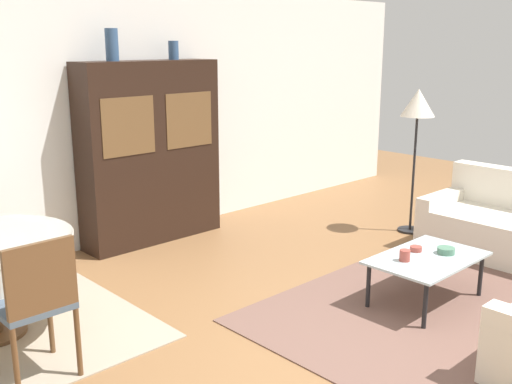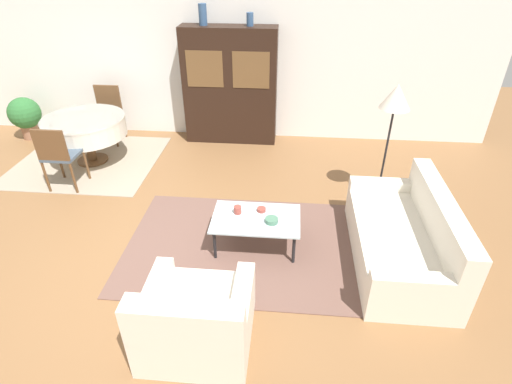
% 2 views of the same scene
% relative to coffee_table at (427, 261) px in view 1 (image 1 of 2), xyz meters
% --- Properties ---
extents(ground_plane, '(14.00, 14.00, 0.00)m').
position_rel_coffee_table_xyz_m(ground_plane, '(-1.22, -0.42, -0.37)').
color(ground_plane, brown).
extents(wall_back, '(10.00, 0.06, 2.70)m').
position_rel_coffee_table_xyz_m(wall_back, '(-1.22, 3.21, 0.98)').
color(wall_back, white).
rests_on(wall_back, ground_plane).
extents(area_rug, '(2.79, 1.93, 0.01)m').
position_rel_coffee_table_xyz_m(area_rug, '(-0.12, -0.02, -0.36)').
color(area_rug, brown).
rests_on(area_rug, ground_plane).
extents(coffee_table, '(1.00, 0.64, 0.39)m').
position_rel_coffee_table_xyz_m(coffee_table, '(0.00, 0.00, 0.00)').
color(coffee_table, black).
rests_on(coffee_table, area_rug).
extents(display_cabinet, '(1.57, 0.41, 1.93)m').
position_rel_coffee_table_xyz_m(display_cabinet, '(-0.71, 2.95, 0.60)').
color(display_cabinet, black).
rests_on(display_cabinet, ground_plane).
extents(dining_chair_near, '(0.44, 0.44, 0.96)m').
position_rel_coffee_table_xyz_m(dining_chair_near, '(-2.85, 1.04, 0.20)').
color(dining_chair_near, brown).
rests_on(dining_chair_near, dining_rug).
extents(floor_lamp, '(0.37, 0.37, 1.62)m').
position_rel_coffee_table_xyz_m(floor_lamp, '(1.60, 1.16, 1.03)').
color(floor_lamp, black).
rests_on(floor_lamp, ground_plane).
extents(cup, '(0.09, 0.09, 0.09)m').
position_rel_coffee_table_xyz_m(cup, '(-0.22, 0.08, 0.08)').
color(cup, '#9E4238').
rests_on(cup, coffee_table).
extents(bowl, '(0.14, 0.14, 0.05)m').
position_rel_coffee_table_xyz_m(bowl, '(0.18, -0.06, 0.06)').
color(bowl, '#4C7A60').
rests_on(bowl, coffee_table).
extents(bowl_small, '(0.10, 0.10, 0.04)m').
position_rel_coffee_table_xyz_m(bowl_small, '(0.05, 0.14, 0.06)').
color(bowl_small, '#9E4238').
rests_on(bowl_small, coffee_table).
extents(vase_tall, '(0.13, 0.13, 0.32)m').
position_rel_coffee_table_xyz_m(vase_tall, '(-1.10, 2.96, 1.73)').
color(vase_tall, '#33517A').
rests_on(vase_tall, display_cabinet).
extents(vase_short, '(0.11, 0.11, 0.20)m').
position_rel_coffee_table_xyz_m(vase_short, '(-0.36, 2.96, 1.67)').
color(vase_short, '#33517A').
rests_on(vase_short, display_cabinet).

